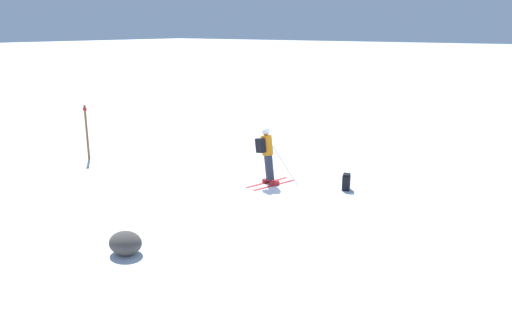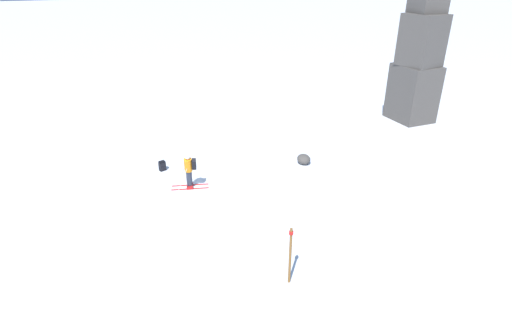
{
  "view_description": "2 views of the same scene",
  "coord_description": "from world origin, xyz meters",
  "px_view_note": "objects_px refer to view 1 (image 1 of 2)",
  "views": [
    {
      "loc": [
        -8.8,
        12.31,
        4.74
      ],
      "look_at": [
        -1.74,
        2.55,
        1.53
      ],
      "focal_mm": 35.0,
      "sensor_mm": 36.0,
      "label": 1
    },
    {
      "loc": [
        15.32,
        -3.15,
        8.82
      ],
      "look_at": [
        0.45,
        2.85,
        1.25
      ],
      "focal_mm": 28.0,
      "sensor_mm": 36.0,
      "label": 2
    }
  ],
  "objects_px": {
    "skier": "(267,152)",
    "trail_marker": "(87,130)",
    "exposed_boulder_0": "(125,243)",
    "spare_backpack": "(346,182)"
  },
  "relations": [
    {
      "from": "exposed_boulder_0",
      "to": "trail_marker",
      "type": "distance_m",
      "value": 8.72
    },
    {
      "from": "exposed_boulder_0",
      "to": "trail_marker",
      "type": "bearing_deg",
      "value": -31.16
    },
    {
      "from": "skier",
      "to": "trail_marker",
      "type": "distance_m",
      "value": 7.17
    },
    {
      "from": "spare_backpack",
      "to": "trail_marker",
      "type": "relative_size",
      "value": 0.25
    },
    {
      "from": "spare_backpack",
      "to": "skier",
      "type": "bearing_deg",
      "value": -89.69
    },
    {
      "from": "skier",
      "to": "exposed_boulder_0",
      "type": "relative_size",
      "value": 2.37
    },
    {
      "from": "skier",
      "to": "trail_marker",
      "type": "height_order",
      "value": "trail_marker"
    },
    {
      "from": "skier",
      "to": "exposed_boulder_0",
      "type": "xyz_separation_m",
      "value": [
        -0.41,
        5.95,
        -0.75
      ]
    },
    {
      "from": "spare_backpack",
      "to": "trail_marker",
      "type": "xyz_separation_m",
      "value": [
        9.34,
        2.29,
        0.86
      ]
    },
    {
      "from": "trail_marker",
      "to": "spare_backpack",
      "type": "bearing_deg",
      "value": -166.21
    }
  ]
}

